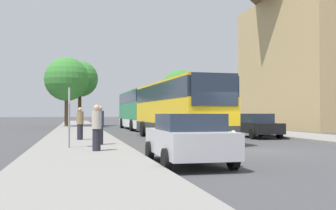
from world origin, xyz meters
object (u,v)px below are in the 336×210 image
tree_left_far (80,79)px  bus_stop_sign (69,110)px  bus_middle (139,109)px  tree_right_near (180,88)px  parked_car_left_curb (188,138)px  pedestrian_waiting_near (100,125)px  bus_front (176,109)px  pedestrian_waiting_far (97,128)px  pedestrian_walking_back (80,123)px  parked_car_right_near (256,125)px  tree_left_near (67,79)px  parked_car_right_far (184,121)px

tree_left_far → bus_stop_sign: bearing=-91.4°
bus_middle → tree_right_near: size_ratio=1.67×
parked_car_left_curb → pedestrian_waiting_near: (-2.22, 6.32, 0.22)m
bus_middle → parked_car_left_curb: 25.67m
bus_front → pedestrian_waiting_far: bearing=-125.9°
pedestrian_waiting_far → pedestrian_walking_back: (-0.52, 6.38, -0.00)m
parked_car_right_near → pedestrian_waiting_far: (-10.37, -8.06, 0.23)m
bus_front → bus_middle: 14.68m
tree_left_near → tree_left_far: 4.55m
parked_car_left_curb → tree_left_near: 32.23m
parked_car_left_curb → pedestrian_walking_back: size_ratio=2.46×
parked_car_right_far → pedestrian_walking_back: 21.30m
parked_car_right_far → tree_right_near: (2.28, 10.16, 4.14)m
bus_middle → parked_car_right_near: bus_middle is taller
bus_stop_sign → pedestrian_walking_back: (0.49, 4.76, -0.66)m
bus_front → tree_right_near: (7.59, 27.48, 3.07)m
tree_left_near → tree_left_far: size_ratio=0.97×
pedestrian_walking_back → tree_left_far: tree_left_far is taller
parked_car_left_curb → parked_car_right_far: (7.77, 28.16, -0.09)m
bus_middle → bus_stop_sign: size_ratio=4.82×
parked_car_right_far → tree_right_near: 11.20m
parked_car_right_near → parked_car_right_far: size_ratio=1.07×
bus_middle → tree_left_far: (-5.39, 10.44, 3.67)m
bus_stop_sign → parked_car_right_far: bearing=64.0°
pedestrian_waiting_far → parked_car_right_far: bearing=-2.0°
parked_car_right_near → tree_right_near: tree_right_near is taller
parked_car_right_near → pedestrian_waiting_near: size_ratio=2.60×
bus_front → parked_car_left_curb: 11.16m
bus_stop_sign → pedestrian_walking_back: bearing=84.1°
bus_front → tree_left_near: (-6.64, 20.82, 3.37)m
bus_front → tree_left_far: tree_left_far is taller
parked_car_right_far → tree_left_far: bearing=-33.4°
pedestrian_walking_back → tree_left_far: bearing=120.3°
parked_car_right_far → pedestrian_waiting_far: size_ratio=2.46×
parked_car_right_far → parked_car_right_near: bearing=93.4°
parked_car_right_far → bus_front: bearing=76.1°
pedestrian_walking_back → bus_middle: bearing=101.1°
parked_car_left_curb → tree_right_near: tree_right_near is taller
bus_front → tree_left_far: size_ratio=1.60×
parked_car_right_near → pedestrian_walking_back: pedestrian_walking_back is taller
parked_car_left_curb → parked_car_right_near: (7.85, 11.48, -0.01)m
parked_car_right_far → parked_car_left_curb: bearing=77.7°
bus_stop_sign → parked_car_left_curb: bearing=-55.0°
tree_left_near → parked_car_right_near: bearing=-59.2°
bus_middle → tree_right_near: 15.09m
bus_stop_sign → bus_front: bearing=44.1°
pedestrian_walking_back → tree_left_near: size_ratio=0.23×
parked_car_left_curb → parked_car_right_near: 13.90m
parked_car_right_near → tree_right_near: (2.20, 26.84, 4.07)m
parked_car_right_near → pedestrian_walking_back: 11.02m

